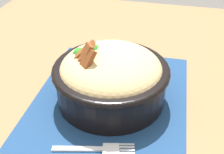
{
  "coord_description": "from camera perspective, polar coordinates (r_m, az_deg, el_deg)",
  "views": [
    {
      "loc": [
        0.4,
        0.1,
        1.06
      ],
      "look_at": [
        -0.03,
        0.0,
        0.76
      ],
      "focal_mm": 46.91,
      "sensor_mm": 36.0,
      "label": 1
    }
  ],
  "objects": [
    {
      "name": "bowl",
      "position": [
        0.54,
        -0.09,
        0.22
      ],
      "size": [
        0.25,
        0.25,
        0.12
      ],
      "color": "black",
      "rests_on": "placemat"
    },
    {
      "name": "fork",
      "position": [
        0.47,
        -2.84,
        -13.84
      ],
      "size": [
        0.04,
        0.13,
        0.0
      ],
      "color": "silver",
      "rests_on": "placemat"
    },
    {
      "name": "table",
      "position": [
        0.59,
        -0.81,
        -10.51
      ],
      "size": [
        1.13,
        0.92,
        0.71
      ],
      "color": "olive",
      "rests_on": "ground_plane"
    },
    {
      "name": "placemat",
      "position": [
        0.54,
        -1.22,
        -6.49
      ],
      "size": [
        0.43,
        0.3,
        0.0
      ],
      "primitive_type": "cube",
      "rotation": [
        0.0,
        0.0,
        0.02
      ],
      "color": "navy",
      "rests_on": "table"
    }
  ]
}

